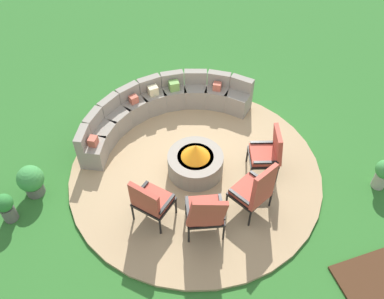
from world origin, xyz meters
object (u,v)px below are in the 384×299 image
object	(u,v)px
fire_pit	(195,161)
lounge_chair_front_right	(205,212)
potted_plant_0	(6,207)
potted_plant_1	(31,180)
curved_stone_bench	(159,108)
lounge_chair_back_right	(269,152)
potted_plant_2	(384,173)
lounge_chair_back_left	(255,190)
lounge_chair_front_left	(150,201)

from	to	relation	value
fire_pit	lounge_chair_front_right	size ratio (longest dim) A/B	0.96
potted_plant_0	potted_plant_1	distance (m)	0.63
curved_stone_bench	lounge_chair_front_right	bearing A→B (deg)	-90.79
fire_pit	potted_plant_0	world-z (taller)	fire_pit
lounge_chair_front_right	lounge_chair_back_right	world-z (taller)	lounge_chair_front_right
potted_plant_2	lounge_chair_front_right	bearing A→B (deg)	178.58
curved_stone_bench	lounge_chair_front_right	world-z (taller)	lounge_chair_front_right
lounge_chair_back_left	potted_plant_2	world-z (taller)	lounge_chair_back_left
lounge_chair_front_right	lounge_chair_back_left	bearing A→B (deg)	21.83
potted_plant_2	fire_pit	bearing A→B (deg)	156.01
potted_plant_2	lounge_chair_back_right	bearing A→B (deg)	153.11
lounge_chair_back_left	potted_plant_1	distance (m)	3.97
lounge_chair_front_left	lounge_chair_back_left	world-z (taller)	lounge_chair_back_left
lounge_chair_front_right	potted_plant_0	world-z (taller)	lounge_chair_front_right
lounge_chair_front_left	lounge_chair_back_right	xyz separation A→B (m)	(2.32, 0.36, 0.00)
fire_pit	lounge_chair_back_right	bearing A→B (deg)	-19.39
fire_pit	lounge_chair_front_right	distance (m)	1.37
lounge_chair_back_right	lounge_chair_front_left	bearing A→B (deg)	116.21
lounge_chair_front_left	lounge_chair_back_right	bearing A→B (deg)	58.04
curved_stone_bench	lounge_chair_back_left	world-z (taller)	lounge_chair_back_left
fire_pit	lounge_chair_front_left	world-z (taller)	lounge_chair_front_left
lounge_chair_back_right	potted_plant_0	world-z (taller)	lounge_chair_back_right
lounge_chair_front_left	lounge_chair_back_right	distance (m)	2.34
curved_stone_bench	potted_plant_0	size ratio (longest dim) A/B	6.30
lounge_chair_front_left	curved_stone_bench	bearing A→B (deg)	120.51
lounge_chair_back_left	potted_plant_1	world-z (taller)	lounge_chair_back_left
fire_pit	lounge_chair_front_right	bearing A→B (deg)	-102.22
lounge_chair_back_left	lounge_chair_back_right	bearing A→B (deg)	23.83
lounge_chair_front_left	potted_plant_1	xyz separation A→B (m)	(-1.87, 1.30, -0.26)
fire_pit	potted_plant_0	xyz separation A→B (m)	(-3.39, 0.06, 0.02)
lounge_chair_front_right	potted_plant_2	size ratio (longest dim) A/B	1.69
lounge_chair_back_left	fire_pit	bearing A→B (deg)	92.40
lounge_chair_front_right	curved_stone_bench	bearing A→B (deg)	102.84
curved_stone_bench	lounge_chair_back_right	distance (m)	2.55
lounge_chair_back_left	potted_plant_2	distance (m)	2.50
lounge_chair_back_left	potted_plant_1	size ratio (longest dim) A/B	1.80
lounge_chair_front_left	potted_plant_0	size ratio (longest dim) A/B	1.72
lounge_chair_front_right	potted_plant_2	world-z (taller)	lounge_chair_front_right
lounge_chair_back_left	lounge_chair_back_right	size ratio (longest dim) A/B	1.11
lounge_chair_front_right	potted_plant_1	world-z (taller)	lounge_chair_front_right
lounge_chair_front_right	lounge_chair_back_left	size ratio (longest dim) A/B	0.94
lounge_chair_back_right	potted_plant_1	bearing A→B (deg)	94.82
potted_plant_0	curved_stone_bench	bearing A→B (deg)	26.24
curved_stone_bench	lounge_chair_back_right	bearing A→B (deg)	-53.93
curved_stone_bench	potted_plant_1	bearing A→B (deg)	-157.58
lounge_chair_front_right	potted_plant_0	size ratio (longest dim) A/B	1.79
fire_pit	lounge_chair_front_right	xyz separation A→B (m)	(-0.28, -1.31, 0.28)
lounge_chair_back_left	lounge_chair_back_right	distance (m)	0.95
lounge_chair_back_left	lounge_chair_front_left	bearing A→B (deg)	141.04
fire_pit	lounge_chair_back_left	xyz separation A→B (m)	(0.65, -1.17, 0.31)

